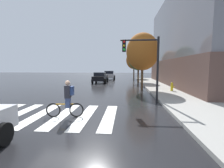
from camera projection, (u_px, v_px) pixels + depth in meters
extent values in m
plane|color=black|center=(56.00, 115.00, 7.69)|extent=(120.00, 120.00, 0.00)
cube|color=silver|center=(18.00, 114.00, 7.84)|extent=(0.55, 3.96, 0.01)
cube|color=silver|center=(40.00, 115.00, 7.75)|extent=(0.55, 3.96, 0.01)
cube|color=silver|center=(62.00, 115.00, 7.66)|extent=(0.55, 3.96, 0.01)
cube|color=silver|center=(86.00, 116.00, 7.57)|extent=(0.55, 3.96, 0.01)
cube|color=silver|center=(109.00, 116.00, 7.47)|extent=(0.55, 3.96, 0.01)
cylinder|color=black|center=(3.00, 134.00, 4.66)|extent=(0.28, 0.69, 0.68)
cube|color=black|center=(100.00, 78.00, 24.30)|extent=(1.79, 4.43, 0.67)
cube|color=black|center=(100.00, 74.00, 24.09)|extent=(1.59, 2.12, 0.53)
cylinder|color=black|center=(96.00, 79.00, 25.82)|extent=(0.23, 0.66, 0.65)
cylinder|color=black|center=(107.00, 80.00, 25.66)|extent=(0.23, 0.66, 0.65)
cylinder|color=black|center=(92.00, 81.00, 23.01)|extent=(0.23, 0.66, 0.65)
cylinder|color=black|center=(105.00, 81.00, 22.85)|extent=(0.23, 0.66, 0.65)
cube|color=#B7B7BC|center=(109.00, 76.00, 31.00)|extent=(2.03, 4.69, 0.70)
cube|color=black|center=(109.00, 72.00, 30.78)|extent=(1.74, 2.27, 0.55)
cylinder|color=black|center=(105.00, 77.00, 32.55)|extent=(0.27, 0.69, 0.68)
cylinder|color=black|center=(115.00, 77.00, 32.46)|extent=(0.27, 0.69, 0.68)
cylinder|color=black|center=(104.00, 78.00, 29.61)|extent=(0.27, 0.69, 0.68)
cylinder|color=black|center=(114.00, 78.00, 29.52)|extent=(0.27, 0.69, 0.68)
torus|color=black|center=(76.00, 110.00, 7.35)|extent=(0.66, 0.13, 0.66)
torus|color=black|center=(53.00, 110.00, 7.32)|extent=(0.66, 0.13, 0.66)
cylinder|color=orange|center=(65.00, 104.00, 7.31)|extent=(0.89, 0.15, 0.05)
cylinder|color=orange|center=(68.00, 103.00, 7.31)|extent=(0.04, 0.04, 0.45)
cube|color=#384772|center=(68.00, 101.00, 7.30)|extent=(0.23, 0.30, 0.56)
cube|color=#26262D|center=(68.00, 92.00, 7.25)|extent=(0.28, 0.38, 0.56)
sphere|color=tan|center=(68.00, 83.00, 7.21)|extent=(0.22, 0.22, 0.22)
cube|color=navy|center=(72.00, 91.00, 7.25)|extent=(0.19, 0.30, 0.40)
cylinder|color=black|center=(158.00, 70.00, 10.31)|extent=(0.14, 0.14, 4.20)
cylinder|color=black|center=(139.00, 40.00, 10.21)|extent=(2.40, 0.10, 0.10)
cube|color=black|center=(124.00, 46.00, 10.33)|extent=(0.24, 0.20, 0.76)
sphere|color=red|center=(124.00, 42.00, 10.19)|extent=(0.14, 0.14, 0.14)
sphere|color=gold|center=(124.00, 46.00, 10.22)|extent=(0.14, 0.14, 0.14)
sphere|color=green|center=(124.00, 49.00, 10.24)|extent=(0.14, 0.14, 0.14)
cylinder|color=gold|center=(172.00, 87.00, 14.58)|extent=(0.22, 0.22, 0.65)
sphere|color=gold|center=(172.00, 83.00, 14.54)|extent=(0.18, 0.18, 0.18)
cylinder|color=gold|center=(174.00, 87.00, 14.56)|extent=(0.12, 0.09, 0.09)
cylinder|color=#4C3823|center=(142.00, 78.00, 15.89)|extent=(0.24, 0.24, 2.53)
ellipsoid|color=#A5591E|center=(143.00, 52.00, 15.63)|extent=(3.15, 3.15, 3.62)
cylinder|color=#4C3823|center=(138.00, 75.00, 23.62)|extent=(0.24, 0.24, 2.36)
ellipsoid|color=#386033|center=(138.00, 59.00, 23.37)|extent=(2.94, 2.94, 3.38)
cylinder|color=#4C3823|center=(134.00, 73.00, 32.08)|extent=(0.24, 0.24, 2.47)
ellipsoid|color=#A5591E|center=(134.00, 60.00, 31.83)|extent=(3.07, 3.07, 3.53)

